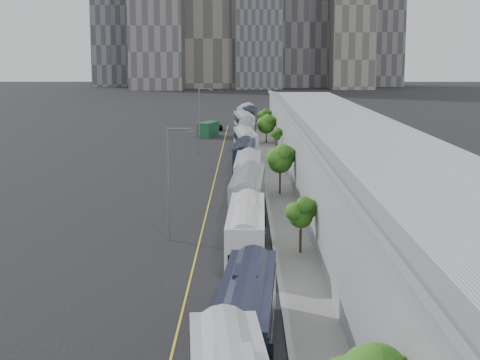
{
  "coord_description": "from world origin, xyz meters",
  "views": [
    {
      "loc": [
        1.95,
        -15.14,
        13.95
      ],
      "look_at": [
        1.52,
        49.84,
        3.0
      ],
      "focal_mm": 55.0,
      "sensor_mm": 36.0,
      "label": 1
    }
  ],
  "objects_px": {
    "bus_9": "(248,119)",
    "shipping_container": "(208,129)",
    "street_lamp_near": "(170,176)",
    "bus_4": "(248,176)",
    "bus_8": "(244,124)",
    "bus_10": "(246,114)",
    "bus_2": "(246,235)",
    "bus_3": "(248,196)",
    "bus_5": "(245,158)",
    "bus_1": "(246,320)",
    "street_lamp_far": "(200,117)",
    "suv": "(213,126)",
    "bus_7": "(247,133)",
    "bus_6": "(245,144)"
  },
  "relations": [
    {
      "from": "bus_4",
      "to": "bus_5",
      "type": "distance_m",
      "value": 14.42
    },
    {
      "from": "street_lamp_near",
      "to": "street_lamp_far",
      "type": "bearing_deg",
      "value": 90.84
    },
    {
      "from": "suv",
      "to": "bus_8",
      "type": "bearing_deg",
      "value": -68.94
    },
    {
      "from": "bus_9",
      "to": "suv",
      "type": "xyz_separation_m",
      "value": [
        -6.91,
        -5.98,
        -0.86
      ]
    },
    {
      "from": "bus_3",
      "to": "shipping_container",
      "type": "bearing_deg",
      "value": 98.84
    },
    {
      "from": "bus_9",
      "to": "bus_4",
      "type": "bearing_deg",
      "value": -86.67
    },
    {
      "from": "bus_7",
      "to": "suv",
      "type": "relative_size",
      "value": 2.28
    },
    {
      "from": "bus_4",
      "to": "bus_8",
      "type": "distance_m",
      "value": 58.21
    },
    {
      "from": "bus_6",
      "to": "bus_8",
      "type": "relative_size",
      "value": 0.94
    },
    {
      "from": "bus_9",
      "to": "shipping_container",
      "type": "bearing_deg",
      "value": -108.02
    },
    {
      "from": "bus_6",
      "to": "street_lamp_near",
      "type": "height_order",
      "value": "street_lamp_near"
    },
    {
      "from": "bus_6",
      "to": "bus_7",
      "type": "xyz_separation_m",
      "value": [
        0.28,
        14.57,
        0.04
      ]
    },
    {
      "from": "bus_7",
      "to": "street_lamp_near",
      "type": "xyz_separation_m",
      "value": [
        -5.98,
        -64.23,
        3.42
      ]
    },
    {
      "from": "shipping_container",
      "to": "bus_7",
      "type": "bearing_deg",
      "value": -38.6
    },
    {
      "from": "bus_4",
      "to": "bus_6",
      "type": "bearing_deg",
      "value": 91.92
    },
    {
      "from": "bus_8",
      "to": "street_lamp_far",
      "type": "height_order",
      "value": "street_lamp_far"
    },
    {
      "from": "bus_3",
      "to": "bus_5",
      "type": "relative_size",
      "value": 1.08
    },
    {
      "from": "bus_3",
      "to": "bus_5",
      "type": "height_order",
      "value": "bus_3"
    },
    {
      "from": "bus_6",
      "to": "bus_7",
      "type": "height_order",
      "value": "bus_7"
    },
    {
      "from": "bus_4",
      "to": "suv",
      "type": "distance_m",
      "value": 65.12
    },
    {
      "from": "street_lamp_far",
      "to": "suv",
      "type": "bearing_deg",
      "value": 89.7
    },
    {
      "from": "shipping_container",
      "to": "bus_1",
      "type": "bearing_deg",
      "value": -70.17
    },
    {
      "from": "bus_10",
      "to": "street_lamp_far",
      "type": "xyz_separation_m",
      "value": [
        -6.52,
        -55.84,
        3.91
      ]
    },
    {
      "from": "bus_7",
      "to": "bus_10",
      "type": "xyz_separation_m",
      "value": [
        -0.19,
        41.92,
        -0.07
      ]
    },
    {
      "from": "bus_3",
      "to": "bus_1",
      "type": "bearing_deg",
      "value": -87.49
    },
    {
      "from": "bus_5",
      "to": "bus_4",
      "type": "bearing_deg",
      "value": -86.96
    },
    {
      "from": "bus_3",
      "to": "bus_8",
      "type": "relative_size",
      "value": 0.98
    },
    {
      "from": "bus_4",
      "to": "bus_8",
      "type": "xyz_separation_m",
      "value": [
        -0.49,
        58.21,
        0.07
      ]
    },
    {
      "from": "bus_9",
      "to": "bus_10",
      "type": "distance_m",
      "value": 14.46
    },
    {
      "from": "bus_3",
      "to": "bus_9",
      "type": "height_order",
      "value": "bus_9"
    },
    {
      "from": "bus_1",
      "to": "bus_10",
      "type": "bearing_deg",
      "value": 93.8
    },
    {
      "from": "bus_5",
      "to": "suv",
      "type": "xyz_separation_m",
      "value": [
        -6.18,
        50.38,
        -0.72
      ]
    },
    {
      "from": "bus_8",
      "to": "suv",
      "type": "distance_m",
      "value": 8.97
    },
    {
      "from": "bus_3",
      "to": "shipping_container",
      "type": "xyz_separation_m",
      "value": [
        -6.71,
        64.25,
        -0.35
      ]
    },
    {
      "from": "street_lamp_far",
      "to": "shipping_container",
      "type": "xyz_separation_m",
      "value": [
        -0.05,
        23.42,
        -4.15
      ]
    },
    {
      "from": "bus_3",
      "to": "bus_4",
      "type": "bearing_deg",
      "value": 92.64
    },
    {
      "from": "suv",
      "to": "bus_2",
      "type": "bearing_deg",
      "value": -107.44
    },
    {
      "from": "bus_4",
      "to": "street_lamp_near",
      "type": "xyz_separation_m",
      "value": [
        -5.97,
        -20.93,
        3.43
      ]
    },
    {
      "from": "bus_10",
      "to": "shipping_container",
      "type": "height_order",
      "value": "bus_10"
    },
    {
      "from": "bus_1",
      "to": "bus_9",
      "type": "relative_size",
      "value": 0.92
    },
    {
      "from": "bus_2",
      "to": "bus_8",
      "type": "bearing_deg",
      "value": 91.54
    },
    {
      "from": "street_lamp_near",
      "to": "bus_4",
      "type": "bearing_deg",
      "value": 74.08
    },
    {
      "from": "bus_5",
      "to": "street_lamp_near",
      "type": "bearing_deg",
      "value": -97.36
    },
    {
      "from": "bus_3",
      "to": "bus_4",
      "type": "height_order",
      "value": "bus_3"
    },
    {
      "from": "bus_2",
      "to": "bus_5",
      "type": "relative_size",
      "value": 1.02
    },
    {
      "from": "bus_8",
      "to": "bus_10",
      "type": "relative_size",
      "value": 1.09
    },
    {
      "from": "bus_3",
      "to": "shipping_container",
      "type": "height_order",
      "value": "bus_3"
    },
    {
      "from": "bus_10",
      "to": "suv",
      "type": "relative_size",
      "value": 2.2
    },
    {
      "from": "bus_9",
      "to": "street_lamp_near",
      "type": "bearing_deg",
      "value": -90.32
    },
    {
      "from": "bus_1",
      "to": "shipping_container",
      "type": "height_order",
      "value": "bus_1"
    }
  ]
}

